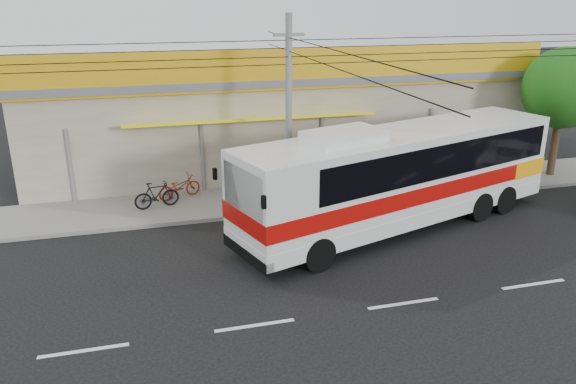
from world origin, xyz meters
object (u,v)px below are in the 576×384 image
(motorbike_red, at_px, (179,187))
(tree_near, at_px, (566,91))
(utility_pole, at_px, (289,51))
(coach_bus, at_px, (406,171))
(motorbike_dark, at_px, (157,195))

(motorbike_red, bearing_deg, tree_near, -117.59)
(utility_pole, bearing_deg, coach_bus, -30.77)
(utility_pole, xyz_separation_m, tree_near, (12.44, 1.14, -2.05))
(coach_bus, bearing_deg, tree_near, 2.14)
(motorbike_dark, height_order, tree_near, tree_near)
(utility_pole, height_order, tree_near, utility_pole)
(coach_bus, height_order, motorbike_dark, coach_bus)
(coach_bus, distance_m, tree_near, 9.63)
(coach_bus, distance_m, motorbike_dark, 9.11)
(motorbike_dark, bearing_deg, coach_bus, -124.50)
(coach_bus, bearing_deg, motorbike_red, 130.75)
(coach_bus, relative_size, tree_near, 2.20)
(utility_pole, bearing_deg, tree_near, 5.22)
(motorbike_red, distance_m, motorbike_dark, 1.23)
(coach_bus, xyz_separation_m, motorbike_dark, (-8.25, 3.62, -1.37))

